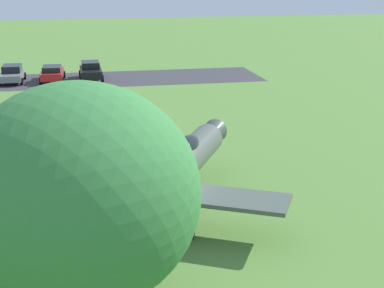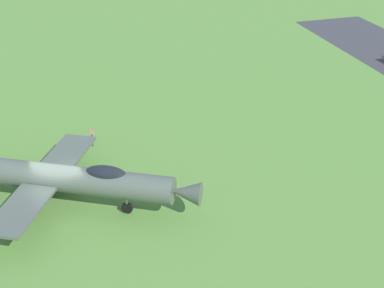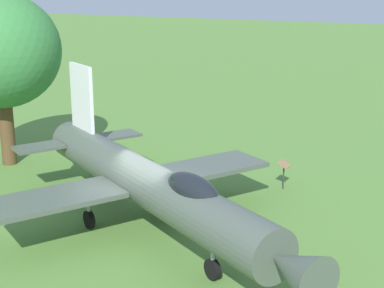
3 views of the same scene
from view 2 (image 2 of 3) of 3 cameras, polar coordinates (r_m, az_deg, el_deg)
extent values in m
plane|color=#568438|center=(29.92, -13.83, -6.24)|extent=(200.00, 200.00, 0.00)
cylinder|color=#4C564C|center=(29.00, -14.21, -3.49)|extent=(7.37, 11.73, 1.43)
cone|color=#4C564C|center=(26.95, -0.73, -5.19)|extent=(1.84, 1.99, 1.22)
ellipsoid|color=black|center=(27.67, -9.14, -3.11)|extent=(1.85, 2.36, 0.84)
cube|color=#4C564C|center=(31.50, -13.13, -0.97)|extent=(4.61, 3.74, 0.16)
cube|color=#4C564C|center=(27.33, -17.80, -6.69)|extent=(4.61, 3.74, 0.16)
cylinder|color=#A5A8AD|center=(28.11, -6.99, -5.73)|extent=(0.12, 0.12, 1.25)
cylinder|color=black|center=(28.46, -6.91, -6.77)|extent=(0.45, 0.61, 0.60)
cylinder|color=#A5A8AD|center=(30.98, -15.10, -3.05)|extent=(0.12, 0.12, 1.25)
cylinder|color=black|center=(31.31, -14.95, -4.03)|extent=(0.45, 0.61, 0.60)
cylinder|color=#A5A8AD|center=(28.92, -17.46, -5.92)|extent=(0.12, 0.12, 1.25)
cylinder|color=black|center=(29.27, -17.28, -6.93)|extent=(0.45, 0.61, 0.60)
cylinder|color=#333333|center=(34.91, -10.54, 0.41)|extent=(0.06, 0.06, 0.90)
cube|color=olive|center=(34.65, -10.62, 1.24)|extent=(0.60, 0.40, 0.25)
camera|label=1|loc=(35.71, -52.43, 6.08)|focal=54.01mm
camera|label=3|loc=(16.54, 23.02, -6.24)|focal=54.83mm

